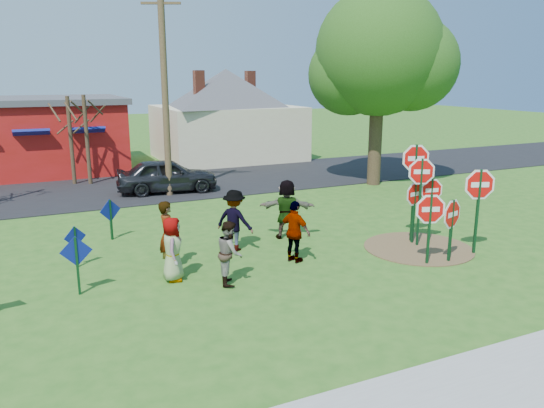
{
  "coord_description": "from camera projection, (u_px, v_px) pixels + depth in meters",
  "views": [
    {
      "loc": [
        -5.8,
        -12.76,
        5.01
      ],
      "look_at": [
        0.39,
        0.51,
        1.45
      ],
      "focal_mm": 35.0,
      "sensor_mm": 36.0,
      "label": 1
    }
  ],
  "objects": [
    {
      "name": "sidewalk",
      "position": [
        454.0,
        395.0,
        8.46
      ],
      "size": [
        22.0,
        1.8,
        0.08
      ],
      "primitive_type": "cube",
      "color": "#9E9E99",
      "rests_on": "ground"
    },
    {
      "name": "dirt_patch",
      "position": [
        418.0,
        248.0,
        15.77
      ],
      "size": [
        3.2,
        3.2,
        0.03
      ],
      "primitive_type": "cylinder",
      "color": "brown",
      "rests_on": "ground"
    },
    {
      "name": "road",
      "position": [
        166.0,
        184.0,
        24.93
      ],
      "size": [
        120.0,
        7.5,
        0.04
      ],
      "primitive_type": "cube",
      "color": "black",
      "rests_on": "ground"
    },
    {
      "name": "stop_sign_c",
      "position": [
        421.0,
        182.0,
        15.56
      ],
      "size": [
        0.97,
        0.46,
        2.81
      ],
      "rotation": [
        0.0,
        0.0,
        -0.43
      ],
      "color": "#103C1E",
      "rests_on": "ground"
    },
    {
      "name": "stop_sign_g",
      "position": [
        415.0,
        199.0,
        15.93
      ],
      "size": [
        0.97,
        0.2,
        2.04
      ],
      "rotation": [
        0.0,
        0.0,
        0.19
      ],
      "color": "#103C1E",
      "rests_on": "ground"
    },
    {
      "name": "leafy_tree",
      "position": [
        382.0,
        59.0,
        23.8
      ],
      "size": [
        6.27,
        5.72,
        8.91
      ],
      "color": "#382819",
      "rests_on": "ground"
    },
    {
      "name": "cream_house",
      "position": [
        226.0,
        111.0,
        32.23
      ],
      "size": [
        9.4,
        9.4,
        6.5
      ],
      "color": "beige",
      "rests_on": "ground"
    },
    {
      "name": "stop_sign_b",
      "position": [
        415.0,
        168.0,
        15.91
      ],
      "size": [
        1.09,
        0.37,
        3.17
      ],
      "rotation": [
        0.0,
        0.0,
        -0.31
      ],
      "color": "#103C1E",
      "rests_on": "ground"
    },
    {
      "name": "person_b",
      "position": [
        168.0,
        235.0,
        13.95
      ],
      "size": [
        0.54,
        0.73,
        1.84
      ],
      "primitive_type": "imported",
      "rotation": [
        0.0,
        0.0,
        1.41
      ],
      "color": "#287471",
      "rests_on": "ground"
    },
    {
      "name": "blue_diamond_c",
      "position": [
        75.0,
        242.0,
        14.08
      ],
      "size": [
        0.58,
        0.2,
        1.14
      ],
      "rotation": [
        0.0,
        0.0,
        0.31
      ],
      "color": "#103C1E",
      "rests_on": "ground"
    },
    {
      "name": "suv",
      "position": [
        167.0,
        175.0,
        23.11
      ],
      "size": [
        4.49,
        2.28,
        1.47
      ],
      "primitive_type": "imported",
      "rotation": [
        0.0,
        0.0,
        1.44
      ],
      "color": "#313035",
      "rests_on": "road"
    },
    {
      "name": "person_f",
      "position": [
        287.0,
        209.0,
        16.58
      ],
      "size": [
        1.81,
        1.31,
        1.89
      ],
      "primitive_type": "imported",
      "rotation": [
        0.0,
        0.0,
        2.65
      ],
      "color": "#245A2C",
      "rests_on": "ground"
    },
    {
      "name": "ground",
      "position": [
        267.0,
        260.0,
        14.81
      ],
      "size": [
        120.0,
        120.0,
        0.0
      ],
      "primitive_type": "plane",
      "color": "#2D601B",
      "rests_on": "ground"
    },
    {
      "name": "stop_sign_f",
      "position": [
        479.0,
        191.0,
        14.87
      ],
      "size": [
        1.11,
        0.44,
        2.63
      ],
      "rotation": [
        0.0,
        0.0,
        -0.36
      ],
      "color": "#103C1E",
      "rests_on": "ground"
    },
    {
      "name": "person_d",
      "position": [
        234.0,
        220.0,
        15.42
      ],
      "size": [
        1.26,
        1.33,
        1.81
      ],
      "primitive_type": "imported",
      "rotation": [
        0.0,
        0.0,
        2.26
      ],
      "color": "#303034",
      "rests_on": "ground"
    },
    {
      "name": "blue_diamond_d",
      "position": [
        111.0,
        215.0,
        16.45
      ],
      "size": [
        0.67,
        0.3,
        1.3
      ],
      "rotation": [
        0.0,
        0.0,
        0.4
      ],
      "color": "#103C1E",
      "rests_on": "ground"
    },
    {
      "name": "utility_pole",
      "position": [
        165.0,
        84.0,
        21.6
      ],
      "size": [
        2.02,
        1.01,
        8.87
      ],
      "rotation": [
        0.0,
        0.0,
        -0.43
      ],
      "color": "#4C3823",
      "rests_on": "ground"
    },
    {
      "name": "stop_sign_a",
      "position": [
        430.0,
        214.0,
        14.14
      ],
      "size": [
        1.03,
        0.41,
        2.1
      ],
      "rotation": [
        0.0,
        0.0,
        -0.37
      ],
      "color": "#103C1E",
      "rests_on": "ground"
    },
    {
      "name": "red_building",
      "position": [
        31.0,
        135.0,
        27.92
      ],
      "size": [
        9.4,
        7.69,
        3.9
      ],
      "color": "#A11610",
      "rests_on": "ground"
    },
    {
      "name": "bare_tree_extra",
      "position": [
        86.0,
        127.0,
        24.4
      ],
      "size": [
        1.8,
        1.8,
        4.16
      ],
      "color": "#382819",
      "rests_on": "ground"
    },
    {
      "name": "stop_sign_e",
      "position": [
        452.0,
        218.0,
        14.36
      ],
      "size": [
        1.05,
        0.34,
        1.91
      ],
      "rotation": [
        0.0,
        0.0,
        0.3
      ],
      "color": "#103C1E",
      "rests_on": "ground"
    },
    {
      "name": "stop_sign_d",
      "position": [
        431.0,
        195.0,
        15.9
      ],
      "size": [
        0.92,
        0.25,
        2.14
      ],
      "rotation": [
        0.0,
        0.0,
        -0.25
      ],
      "color": "#103C1E",
      "rests_on": "ground"
    },
    {
      "name": "person_a",
      "position": [
        172.0,
        249.0,
        13.15
      ],
      "size": [
        0.73,
        0.91,
        1.63
      ],
      "primitive_type": "imported",
      "rotation": [
        0.0,
        0.0,
        1.28
      ],
      "color": "#415791",
      "rests_on": "ground"
    },
    {
      "name": "blue_diamond_b",
      "position": [
        77.0,
        259.0,
        12.26
      ],
      "size": [
        0.73,
        0.07,
        1.43
      ],
      "rotation": [
        0.0,
        0.0,
        -0.03
      ],
      "color": "#103C1E",
      "rests_on": "ground"
    },
    {
      "name": "person_c",
      "position": [
        230.0,
        253.0,
        12.95
      ],
      "size": [
        0.8,
        0.92,
        1.59
      ],
      "primitive_type": "imported",
      "rotation": [
        0.0,
        0.0,
        1.27
      ],
      "color": "#9A4934",
      "rests_on": "ground"
    },
    {
      "name": "person_e",
      "position": [
        295.0,
        232.0,
        14.45
      ],
      "size": [
        0.81,
        1.09,
        1.72
      ],
      "primitive_type": "imported",
      "rotation": [
        0.0,
        0.0,
        2.01
      ],
      "color": "#4A2F58",
      "rests_on": "ground"
    },
    {
      "name": "bare_tree_east",
      "position": [
        70.0,
        128.0,
        24.39
      ],
      "size": [
        1.8,
        1.8,
        4.1
      ],
      "color": "#382819",
      "rests_on": "ground"
    }
  ]
}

